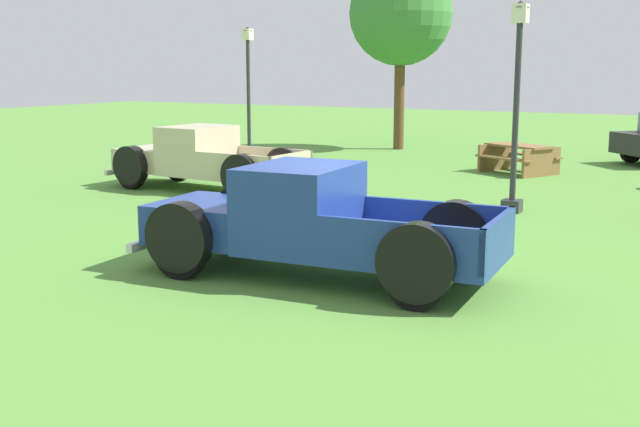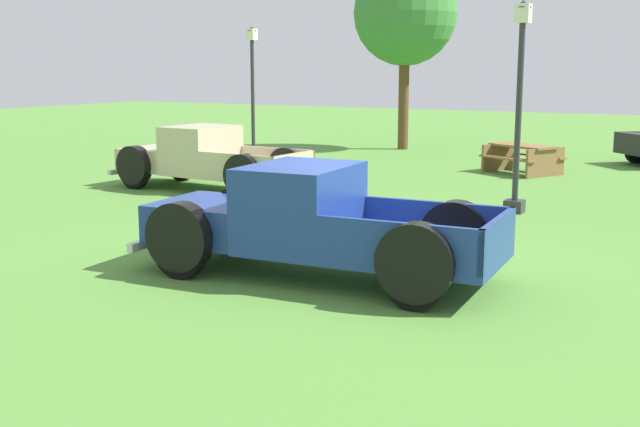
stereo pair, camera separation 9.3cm
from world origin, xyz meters
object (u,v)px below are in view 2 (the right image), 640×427
object	(u,v)px
pickup_truck_foreground	(296,223)
lamp_post_far	(253,88)
pickup_truck_behind_right	(199,159)
lamp_post_near	(519,104)
picnic_table	(522,155)
oak_tree_east	(405,14)

from	to	relation	value
pickup_truck_foreground	lamp_post_far	xyz separation A→B (m)	(-9.13, 12.59, 1.42)
pickup_truck_behind_right	lamp_post_near	world-z (taller)	lamp_post_near
lamp_post_near	lamp_post_far	bearing A→B (deg)	148.80
pickup_truck_behind_right	picnic_table	bearing A→B (deg)	47.14
lamp_post_far	pickup_truck_behind_right	bearing A→B (deg)	-65.96
lamp_post_near	lamp_post_far	distance (m)	12.26
oak_tree_east	lamp_post_near	bearing A→B (deg)	-56.34
pickup_truck_behind_right	picnic_table	distance (m)	8.78
lamp_post_far	oak_tree_east	bearing A→B (deg)	45.98
pickup_truck_behind_right	oak_tree_east	world-z (taller)	oak_tree_east
lamp_post_far	picnic_table	bearing A→B (deg)	-3.09
pickup_truck_behind_right	picnic_table	xyz separation A→B (m)	(5.97, 6.44, -0.22)
pickup_truck_foreground	lamp_post_near	xyz separation A→B (m)	(1.36, 6.23, 1.42)
pickup_truck_foreground	lamp_post_near	size ratio (longest dim) A/B	1.26
lamp_post_near	picnic_table	size ratio (longest dim) A/B	1.80
pickup_truck_behind_right	oak_tree_east	bearing A→B (deg)	86.73
pickup_truck_behind_right	picnic_table	size ratio (longest dim) A/B	2.18
pickup_truck_foreground	lamp_post_near	distance (m)	6.54
pickup_truck_behind_right	lamp_post_far	world-z (taller)	lamp_post_far
pickup_truck_foreground	pickup_truck_behind_right	xyz separation A→B (m)	(-6.04, 5.66, -0.03)
oak_tree_east	pickup_truck_behind_right	bearing A→B (deg)	-93.27
pickup_truck_behind_right	lamp_post_near	size ratio (longest dim) A/B	1.21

